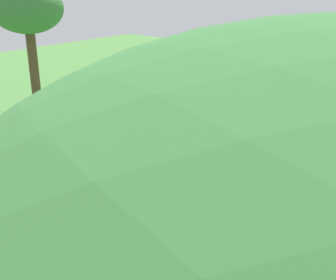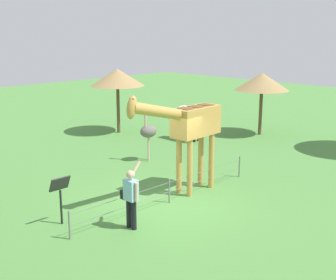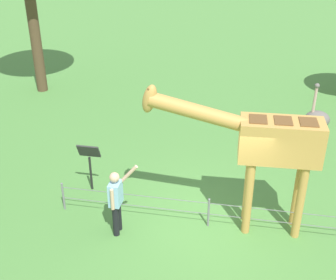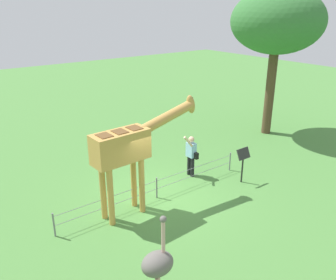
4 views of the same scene
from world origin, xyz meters
name	(u,v)px [view 1 (image 1 of 4)]	position (x,y,z in m)	size (l,w,h in m)	color
ground_plane	(149,216)	(0.00, 0.00, 0.00)	(60.00, 60.00, 0.00)	#4C843D
giraffe	(120,141)	(-1.07, -0.05, 2.17)	(3.81, 0.78, 3.39)	#C69347
visitor	(219,201)	(1.98, 0.71, 0.90)	(0.61, 0.58, 1.73)	black
tree_west	(27,10)	(-11.35, 4.07, 5.18)	(3.46, 3.46, 6.49)	brown
info_sign	(224,239)	(3.13, -0.81, 0.95)	(0.56, 0.21, 1.32)	black
wire_fence	(152,202)	(0.00, 0.14, 0.40)	(7.05, 0.05, 0.75)	slate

